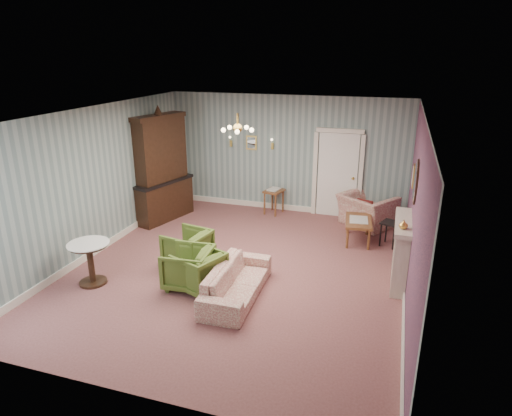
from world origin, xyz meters
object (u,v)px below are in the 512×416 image
(fireplace, at_px, (401,251))
(pedestal_table, at_px, (91,263))
(olive_chair_c, at_px, (187,246))
(side_table_black, at_px, (390,234))
(wingback_chair, at_px, (367,205))
(dresser, at_px, (161,165))
(olive_chair_a, at_px, (199,269))
(sofa_chintz, at_px, (236,277))
(coffee_table, at_px, (358,230))
(olive_chair_b, at_px, (188,266))

(fireplace, bearing_deg, pedestal_table, -161.48)
(olive_chair_c, xyz_separation_m, side_table_black, (3.64, 2.09, -0.12))
(wingback_chair, relative_size, dresser, 0.43)
(olive_chair_a, height_order, sofa_chintz, olive_chair_a)
(coffee_table, relative_size, side_table_black, 1.82)
(olive_chair_c, relative_size, sofa_chintz, 0.41)
(olive_chair_b, relative_size, pedestal_table, 1.01)
(wingback_chair, xyz_separation_m, side_table_black, (0.56, -1.06, -0.23))
(dresser, bearing_deg, olive_chair_c, -36.37)
(wingback_chair, height_order, coffee_table, wingback_chair)
(wingback_chair, xyz_separation_m, pedestal_table, (-4.37, -4.32, -0.11))
(olive_chair_b, bearing_deg, olive_chair_a, 81.10)
(olive_chair_a, distance_m, side_table_black, 4.18)
(dresser, distance_m, coffee_table, 4.77)
(sofa_chintz, relative_size, dresser, 0.69)
(olive_chair_c, bearing_deg, sofa_chintz, 68.36)
(olive_chair_b, relative_size, olive_chair_c, 1.02)
(dresser, xyz_separation_m, side_table_black, (5.30, -0.03, -1.07))
(olive_chair_b, xyz_separation_m, pedestal_table, (-1.67, -0.42, -0.00))
(dresser, distance_m, pedestal_table, 3.45)
(dresser, xyz_separation_m, coffee_table, (4.64, 0.02, -1.09))
(olive_chair_b, bearing_deg, coffee_table, 133.54)
(sofa_chintz, distance_m, coffee_table, 3.41)
(sofa_chintz, height_order, fireplace, fireplace)
(olive_chair_c, relative_size, side_table_black, 1.45)
(wingback_chair, bearing_deg, dresser, 47.63)
(dresser, bearing_deg, side_table_black, 15.29)
(coffee_table, relative_size, pedestal_table, 1.25)
(pedestal_table, bearing_deg, sofa_chintz, 7.92)
(olive_chair_b, xyz_separation_m, coffee_table, (2.60, 2.89, -0.15))
(olive_chair_a, relative_size, wingback_chair, 0.66)
(sofa_chintz, distance_m, wingback_chair, 4.35)
(sofa_chintz, bearing_deg, olive_chair_b, 84.54)
(sofa_chintz, distance_m, fireplace, 2.91)
(wingback_chair, distance_m, side_table_black, 1.22)
(olive_chair_b, height_order, dresser, dresser)
(olive_chair_c, bearing_deg, side_table_black, 130.49)
(wingback_chair, height_order, fireplace, fireplace)
(sofa_chintz, bearing_deg, coffee_table, -31.34)
(olive_chair_b, bearing_deg, pedestal_table, -80.36)
(olive_chair_a, distance_m, olive_chair_c, 0.96)
(sofa_chintz, bearing_deg, side_table_black, -40.54)
(olive_chair_a, relative_size, olive_chair_c, 0.97)
(olive_chair_a, distance_m, sofa_chintz, 0.70)
(side_table_black, bearing_deg, wingback_chair, 117.94)
(side_table_black, relative_size, pedestal_table, 0.68)
(wingback_chair, distance_m, fireplace, 2.72)
(olive_chair_c, xyz_separation_m, wingback_chair, (3.08, 3.16, 0.11))
(olive_chair_c, bearing_deg, olive_chair_a, 48.07)
(olive_chair_a, bearing_deg, olive_chair_c, -120.82)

